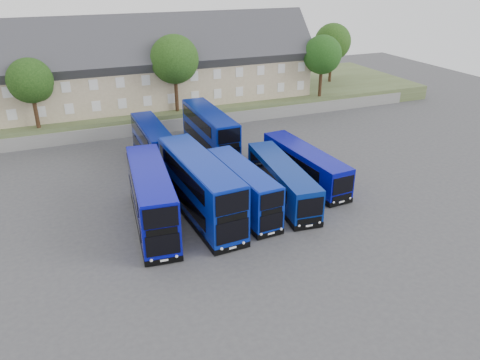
{
  "coord_description": "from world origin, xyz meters",
  "views": [
    {
      "loc": [
        -12.06,
        -29.37,
        18.57
      ],
      "look_at": [
        1.31,
        3.29,
        2.2
      ],
      "focal_mm": 35.0,
      "sensor_mm": 36.0,
      "label": 1
    }
  ],
  "objects_px": {
    "tree_far": "(333,43)",
    "coach_east_a": "(282,182)",
    "tree_west": "(32,82)",
    "tree_mid": "(175,61)",
    "dd_front_left": "(152,199)",
    "tree_east": "(323,56)",
    "dd_front_mid": "(200,188)"
  },
  "relations": [
    {
      "from": "coach_east_a",
      "to": "tree_east",
      "type": "bearing_deg",
      "value": 57.59
    },
    {
      "from": "tree_mid",
      "to": "coach_east_a",
      "type": "bearing_deg",
      "value": -82.7
    },
    {
      "from": "coach_east_a",
      "to": "dd_front_mid",
      "type": "bearing_deg",
      "value": -172.72
    },
    {
      "from": "dd_front_left",
      "to": "tree_far",
      "type": "height_order",
      "value": "tree_far"
    },
    {
      "from": "dd_front_mid",
      "to": "tree_east",
      "type": "bearing_deg",
      "value": 38.63
    },
    {
      "from": "coach_east_a",
      "to": "tree_far",
      "type": "distance_m",
      "value": 37.72
    },
    {
      "from": "coach_east_a",
      "to": "tree_mid",
      "type": "distance_m",
      "value": 23.77
    },
    {
      "from": "tree_far",
      "to": "dd_front_left",
      "type": "bearing_deg",
      "value": -139.38
    },
    {
      "from": "dd_front_mid",
      "to": "coach_east_a",
      "type": "relative_size",
      "value": 1.06
    },
    {
      "from": "dd_front_left",
      "to": "coach_east_a",
      "type": "bearing_deg",
      "value": 7.4
    },
    {
      "from": "tree_west",
      "to": "tree_far",
      "type": "xyz_separation_m",
      "value": [
        42.0,
        7.0,
        0.68
      ]
    },
    {
      "from": "dd_front_left",
      "to": "tree_west",
      "type": "xyz_separation_m",
      "value": [
        -7.57,
        22.53,
        4.81
      ]
    },
    {
      "from": "dd_front_left",
      "to": "coach_east_a",
      "type": "distance_m",
      "value": 11.36
    },
    {
      "from": "tree_west",
      "to": "tree_east",
      "type": "xyz_separation_m",
      "value": [
        36.0,
        0.0,
        0.34
      ]
    },
    {
      "from": "coach_east_a",
      "to": "tree_mid",
      "type": "bearing_deg",
      "value": 102.52
    },
    {
      "from": "dd_front_left",
      "to": "dd_front_mid",
      "type": "height_order",
      "value": "dd_front_mid"
    },
    {
      "from": "dd_front_left",
      "to": "coach_east_a",
      "type": "xyz_separation_m",
      "value": [
        11.33,
        0.35,
        -0.69
      ]
    },
    {
      "from": "tree_mid",
      "to": "tree_far",
      "type": "xyz_separation_m",
      "value": [
        26.0,
        6.5,
        -0.34
      ]
    },
    {
      "from": "dd_front_left",
      "to": "coach_east_a",
      "type": "height_order",
      "value": "dd_front_left"
    },
    {
      "from": "tree_east",
      "to": "coach_east_a",
      "type": "bearing_deg",
      "value": -127.63
    },
    {
      "from": "dd_front_mid",
      "to": "tree_west",
      "type": "height_order",
      "value": "tree_west"
    },
    {
      "from": "dd_front_mid",
      "to": "tree_west",
      "type": "distance_m",
      "value": 25.62
    },
    {
      "from": "coach_east_a",
      "to": "tree_west",
      "type": "distance_m",
      "value": 29.66
    },
    {
      "from": "dd_front_left",
      "to": "dd_front_mid",
      "type": "bearing_deg",
      "value": 6.87
    },
    {
      "from": "tree_west",
      "to": "tree_mid",
      "type": "xyz_separation_m",
      "value": [
        16.0,
        0.5,
        1.02
      ]
    },
    {
      "from": "tree_far",
      "to": "coach_east_a",
      "type": "bearing_deg",
      "value": -128.36
    },
    {
      "from": "tree_far",
      "to": "dd_front_mid",
      "type": "bearing_deg",
      "value": -136.05
    },
    {
      "from": "dd_front_left",
      "to": "tree_west",
      "type": "relative_size",
      "value": 1.52
    },
    {
      "from": "coach_east_a",
      "to": "tree_west",
      "type": "height_order",
      "value": "tree_west"
    },
    {
      "from": "dd_front_mid",
      "to": "tree_east",
      "type": "height_order",
      "value": "tree_east"
    },
    {
      "from": "coach_east_a",
      "to": "tree_mid",
      "type": "height_order",
      "value": "tree_mid"
    },
    {
      "from": "tree_west",
      "to": "tree_east",
      "type": "relative_size",
      "value": 0.94
    }
  ]
}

